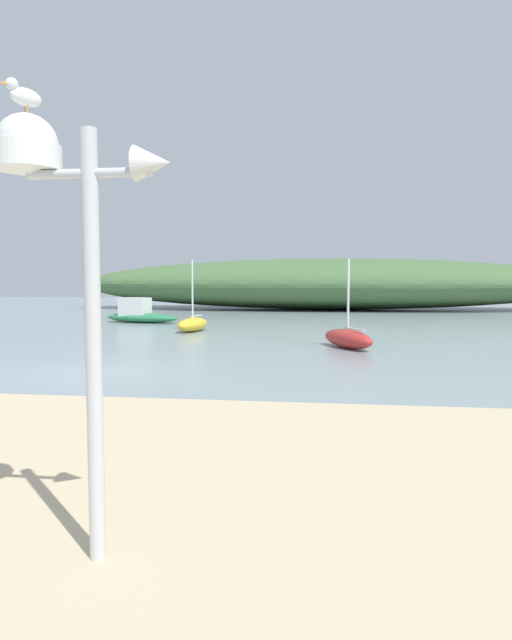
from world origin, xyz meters
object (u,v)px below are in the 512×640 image
mast_structure (56,198)px  sailboat_west_reach (193,324)px  sailboat_near_shore (348,338)px  seagull_on_radar (24,95)px  motorboat_far_left (140,314)px

mast_structure → sailboat_west_reach: mast_structure is taller
mast_structure → sailboat_near_shore: mast_structure is taller
seagull_on_radar → motorboat_far_left: 26.16m
sailboat_west_reach → sailboat_near_shore: size_ratio=1.06×
sailboat_west_reach → sailboat_near_shore: bearing=-37.5°
sailboat_near_shore → motorboat_far_left: bearing=137.8°
mast_structure → motorboat_far_left: (-8.29, 24.66, -2.42)m
sailboat_west_reach → sailboat_near_shore: sailboat_west_reach is taller
seagull_on_radar → sailboat_west_reach: size_ratio=0.09×
motorboat_far_left → mast_structure: bearing=-71.4°
motorboat_far_left → sailboat_west_reach: bearing=-48.4°
seagull_on_radar → sailboat_west_reach: seagull_on_radar is taller
sailboat_west_reach → sailboat_near_shore: (6.78, -5.20, 0.00)m
sailboat_west_reach → seagull_on_radar: bearing=-79.1°
mast_structure → motorboat_far_left: bearing=108.6°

